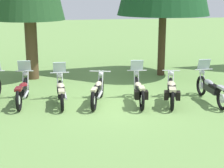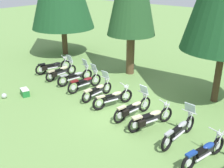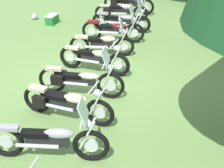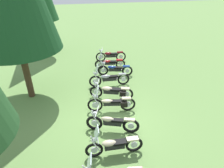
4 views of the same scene
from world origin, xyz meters
name	(u,v)px [view 1 (image 1 of 4)]	position (x,y,z in m)	size (l,w,h in m)	color
ground_plane	(119,104)	(0.00, 0.00, 0.00)	(80.00, 80.00, 0.00)	#6B934C
motorcycle_3	(23,90)	(-3.15, 0.74, 0.47)	(0.63, 2.28, 1.38)	black
motorcycle_4	(61,91)	(-1.91, 0.39, 0.45)	(0.66, 2.15, 1.34)	black
motorcycle_5	(98,91)	(-0.70, 0.17, 0.44)	(1.01, 2.17, 1.01)	black
motorcycle_6	(139,90)	(0.66, -0.14, 0.47)	(0.80, 2.30, 1.38)	black
motorcycle_7	(172,91)	(1.72, -0.37, 0.45)	(1.03, 2.24, 1.00)	black
motorcycle_8	(211,88)	(3.11, -0.49, 0.48)	(0.65, 2.42, 1.38)	black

